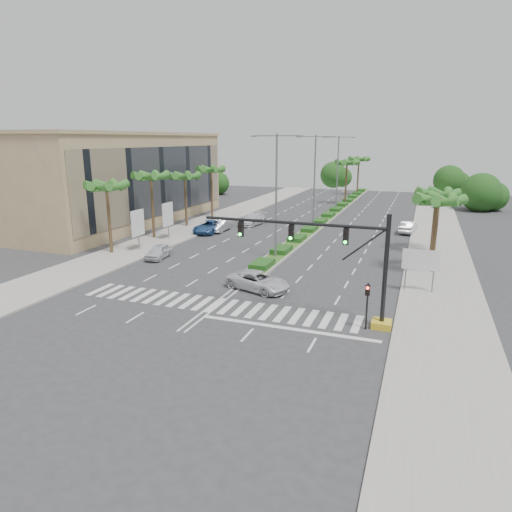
{
  "coord_description": "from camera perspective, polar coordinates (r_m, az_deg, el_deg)",
  "views": [
    {
      "loc": [
        13.32,
        -27.73,
        11.49
      ],
      "look_at": [
        1.88,
        3.28,
        3.0
      ],
      "focal_mm": 32.0,
      "sensor_mm": 36.0,
      "label": 1
    }
  ],
  "objects": [
    {
      "name": "palm_left_mid",
      "position": [
        54.77,
        -13.0,
        9.42
      ],
      "size": [
        4.57,
        4.68,
        7.95
      ],
      "color": "brown",
      "rests_on": "ground"
    },
    {
      "name": "palm_right_far",
      "position": [
        50.05,
        21.63,
        7.01
      ],
      "size": [
        4.57,
        4.68,
        6.75
      ],
      "color": "brown",
      "rests_on": "ground"
    },
    {
      "name": "streetlight_mid",
      "position": [
        59.43,
        7.34,
        9.77
      ],
      "size": [
        5.1,
        0.25,
        12.0
      ],
      "color": "slate",
      "rests_on": "ground"
    },
    {
      "name": "palm_left_near",
      "position": [
        48.33,
        -18.17,
        8.0
      ],
      "size": [
        4.57,
        4.68,
        7.55
      ],
      "color": "brown",
      "rests_on": "ground"
    },
    {
      "name": "building",
      "position": [
        66.8,
        -16.11,
        9.14
      ],
      "size": [
        12.0,
        36.0,
        12.0
      ],
      "primitive_type": "cube",
      "color": "tan",
      "rests_on": "ground"
    },
    {
      "name": "palm_median_a",
      "position": [
        83.91,
        11.3,
        11.18
      ],
      "size": [
        4.57,
        4.68,
        8.05
      ],
      "color": "brown",
      "rests_on": "ground"
    },
    {
      "name": "car_parked_d",
      "position": [
        62.85,
        -0.48,
        4.6
      ],
      "size": [
        2.89,
        5.64,
        1.56
      ],
      "primitive_type": "imported",
      "rotation": [
        0.0,
        0.0,
        -0.13
      ],
      "color": "silver",
      "rests_on": "ground"
    },
    {
      "name": "car_parked_b",
      "position": [
        58.9,
        -4.43,
        3.87
      ],
      "size": [
        1.63,
        4.62,
        1.52
      ],
      "primitive_type": "imported",
      "rotation": [
        0.0,
        0.0,
        0.0
      ],
      "color": "#B4B4B9",
      "rests_on": "ground"
    },
    {
      "name": "car_right",
      "position": [
        60.6,
        18.48,
        3.47
      ],
      "size": [
        2.15,
        4.81,
        1.53
      ],
      "primitive_type": "imported",
      "rotation": [
        0.0,
        0.0,
        3.03
      ],
      "color": "#B0AFB4",
      "rests_on": "ground"
    },
    {
      "name": "direction_sign",
      "position": [
        36.85,
        19.88,
        -0.67
      ],
      "size": [
        2.7,
        0.11,
        3.4
      ],
      "color": "slate",
      "rests_on": "ground"
    },
    {
      "name": "billboard_near",
      "position": [
        49.24,
        -14.56,
        3.97
      ],
      "size": [
        0.18,
        2.1,
        4.35
      ],
      "color": "slate",
      "rests_on": "ground"
    },
    {
      "name": "car_parked_c",
      "position": [
        57.92,
        -5.85,
        3.66
      ],
      "size": [
        2.63,
        5.55,
        1.53
      ],
      "primitive_type": "imported",
      "rotation": [
        0.0,
        0.0,
        -0.02
      ],
      "color": "#305894",
      "rests_on": "ground"
    },
    {
      "name": "car_parked_a",
      "position": [
        46.2,
        -12.07,
        0.56
      ],
      "size": [
        2.1,
        4.19,
        1.37
      ],
      "primitive_type": "imported",
      "rotation": [
        0.0,
        0.0,
        0.12
      ],
      "color": "silver",
      "rests_on": "ground"
    },
    {
      "name": "median_grass",
      "position": [
        74.79,
        9.8,
        5.53
      ],
      "size": [
        1.8,
        75.0,
        0.04
      ],
      "primitive_type": "cube",
      "color": "#2E5B1F",
      "rests_on": "median"
    },
    {
      "name": "pedestrian_signal",
      "position": [
        28.78,
        13.74,
        -5.18
      ],
      "size": [
        0.28,
        0.36,
        3.0
      ],
      "color": "black",
      "rests_on": "ground"
    },
    {
      "name": "footpath_left",
      "position": [
        56.76,
        -10.41,
        2.56
      ],
      "size": [
        6.0,
        120.0,
        0.15
      ],
      "primitive_type": "cube",
      "color": "gray",
      "rests_on": "ground"
    },
    {
      "name": "palm_median_b",
      "position": [
        98.73,
        12.73,
        11.55
      ],
      "size": [
        4.57,
        4.68,
        8.05
      ],
      "color": "brown",
      "rests_on": "ground"
    },
    {
      "name": "median",
      "position": [
        74.81,
        9.79,
        5.44
      ],
      "size": [
        2.2,
        75.0,
        0.2
      ],
      "primitive_type": "cube",
      "color": "gray",
      "rests_on": "ground"
    },
    {
      "name": "streetlight_far",
      "position": [
        75.07,
        10.16,
        10.61
      ],
      "size": [
        5.1,
        0.25,
        12.0
      ],
      "color": "slate",
      "rests_on": "ground"
    },
    {
      "name": "car_crossing",
      "position": [
        35.68,
        0.27,
        -3.16
      ],
      "size": [
        5.69,
        3.9,
        1.45
      ],
      "primitive_type": "imported",
      "rotation": [
        0.0,
        0.0,
        1.25
      ],
      "color": "silver",
      "rests_on": "ground"
    },
    {
      "name": "footpath_right",
      "position": [
        49.11,
        21.85,
        -0.09
      ],
      "size": [
        6.0,
        120.0,
        0.15
      ],
      "primitive_type": "cube",
      "color": "gray",
      "rests_on": "ground"
    },
    {
      "name": "streetlight_near",
      "position": [
        44.05,
        2.55,
        8.29
      ],
      "size": [
        5.1,
        0.25,
        12.0
      ],
      "color": "slate",
      "rests_on": "ground"
    },
    {
      "name": "palm_left_end",
      "position": [
        68.71,
        -5.62,
        10.49
      ],
      "size": [
        4.57,
        4.68,
        7.75
      ],
      "color": "brown",
      "rests_on": "ground"
    },
    {
      "name": "palm_left_far",
      "position": [
        61.65,
        -8.88,
        9.59
      ],
      "size": [
        4.57,
        4.68,
        7.35
      ],
      "color": "brown",
      "rests_on": "ground"
    },
    {
      "name": "billboard_far",
      "position": [
        54.2,
        -10.97,
        5.09
      ],
      "size": [
        0.18,
        2.1,
        4.35
      ],
      "color": "slate",
      "rests_on": "ground"
    },
    {
      "name": "ground",
      "position": [
        32.84,
        -5.1,
        -6.13
      ],
      "size": [
        160.0,
        160.0,
        0.0
      ],
      "primitive_type": "plane",
      "color": "#333335",
      "rests_on": "ground"
    },
    {
      "name": "signal_gantry",
      "position": [
        29.15,
        11.48,
        -1.88
      ],
      "size": [
        12.6,
        1.2,
        7.2
      ],
      "color": "gold",
      "rests_on": "ground"
    },
    {
      "name": "palm_right_near",
      "position": [
        42.08,
        21.82,
        6.17
      ],
      "size": [
        4.57,
        4.68,
        7.05
      ],
      "color": "brown",
      "rests_on": "ground"
    }
  ]
}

